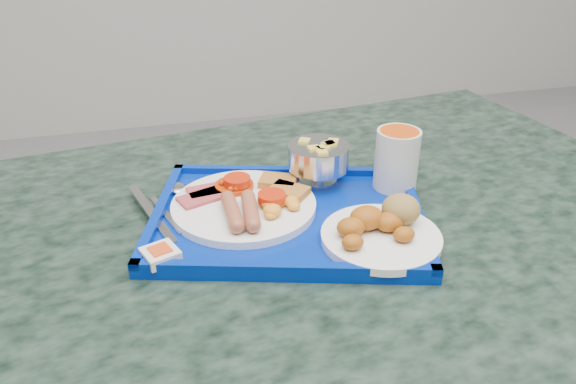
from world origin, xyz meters
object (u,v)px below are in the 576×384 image
Objects in this scene: fruit_bowl at (319,157)px; juice_cup at (397,157)px; table at (296,338)px; main_plate at (248,203)px; tray at (288,218)px; bread_plate at (382,228)px.

juice_cup is at bearing -22.15° from fruit_bowl.
table is at bearing -120.72° from fruit_bowl.
table is 0.25m from main_plate.
table is 14.23× the size of fruit_bowl.
main_plate is at bearing -177.41° from juice_cup.
juice_cup reaches higher than main_plate.
table is 6.48× the size of main_plate.
table is 3.05× the size of tray.
fruit_bowl is 1.02× the size of juice_cup.
fruit_bowl is at bearing 59.28° from table.
tray is at bearing -167.12° from juice_cup.
bread_plate is 1.67× the size of fruit_bowl.
main_plate is 2.20× the size of fruit_bowl.
tray is 4.77× the size of juice_cup.
main_plate is 0.15m from fruit_bowl.
bread_plate is 1.70× the size of juice_cup.
juice_cup is (0.19, 0.07, 0.28)m from table.
fruit_bowl is (-0.03, 0.19, 0.03)m from bread_plate.
tray is 0.07m from main_plate.
juice_cup is at bearing 12.88° from tray.
bread_plate is at bearing -79.59° from fruit_bowl.
table is 8.54× the size of bread_plate.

